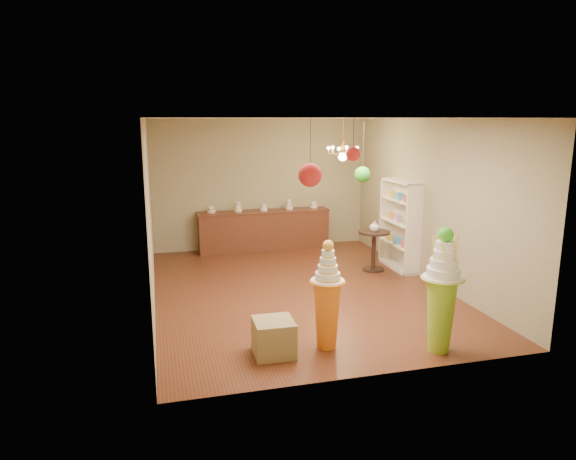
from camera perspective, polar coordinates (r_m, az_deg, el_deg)
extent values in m
plane|color=#532716|center=(9.24, 1.21, -6.62)|extent=(6.50, 6.50, 0.00)
plane|color=white|center=(8.75, 1.30, 12.32)|extent=(6.50, 6.50, 0.00)
cube|color=gray|center=(12.00, -3.02, 5.10)|extent=(5.00, 0.04, 3.00)
cube|color=gray|center=(5.88, 9.97, -2.59)|extent=(5.00, 0.04, 3.00)
cube|color=gray|center=(8.54, -15.10, 1.79)|extent=(0.04, 6.50, 3.00)
cube|color=gray|center=(9.85, 15.41, 3.11)|extent=(0.04, 6.50, 3.00)
cone|color=#90C42B|center=(7.03, 16.58, -9.06)|extent=(0.49, 0.49, 0.99)
cylinder|color=silver|center=(6.86, 16.84, -5.08)|extent=(0.66, 0.66, 0.03)
cylinder|color=silver|center=(6.84, 16.88, -4.49)|extent=(0.54, 0.54, 0.12)
cylinder|color=silver|center=(6.81, 16.94, -3.56)|extent=(0.44, 0.44, 0.12)
cylinder|color=silver|center=(6.78, 17.00, -2.62)|extent=(0.36, 0.36, 0.12)
cylinder|color=silver|center=(6.75, 17.06, -1.67)|extent=(0.30, 0.30, 0.12)
sphere|color=green|center=(6.72, 17.13, -0.51)|extent=(0.19, 0.19, 0.19)
cone|color=orange|center=(6.88, 4.35, -9.38)|extent=(0.47, 0.47, 0.91)
cylinder|color=silver|center=(6.73, 4.42, -5.65)|extent=(0.57, 0.57, 0.03)
cylinder|color=silver|center=(6.71, 4.43, -5.13)|extent=(0.43, 0.43, 0.10)
cylinder|color=silver|center=(6.68, 4.44, -4.32)|extent=(0.34, 0.34, 0.10)
cylinder|color=silver|center=(6.65, 4.45, -3.50)|extent=(0.27, 0.27, 0.10)
cylinder|color=silver|center=(6.62, 4.47, -2.67)|extent=(0.22, 0.22, 0.10)
sphere|color=gold|center=(6.60, 4.48, -1.74)|extent=(0.14, 0.14, 0.14)
cube|color=olive|center=(6.76, -1.60, -11.83)|extent=(0.52, 0.52, 0.46)
cube|color=#55291A|center=(11.90, -2.69, -0.08)|extent=(3.00, 0.50, 0.90)
cube|color=#55291A|center=(11.82, -2.71, 2.08)|extent=(3.04, 0.54, 0.03)
cylinder|color=silver|center=(11.61, -8.52, 2.25)|extent=(0.18, 0.18, 0.16)
cylinder|color=silver|center=(11.69, -5.60, 2.59)|extent=(0.18, 0.18, 0.24)
cylinder|color=silver|center=(11.80, -2.72, 2.53)|extent=(0.18, 0.18, 0.16)
cylinder|color=silver|center=(11.93, 0.11, 2.85)|extent=(0.18, 0.18, 0.24)
cylinder|color=silver|center=(12.10, 2.86, 2.77)|extent=(0.18, 0.18, 0.16)
cube|color=white|center=(10.63, 12.99, 0.60)|extent=(0.04, 1.20, 1.80)
cube|color=white|center=(10.64, 12.13, -1.55)|extent=(0.30, 1.14, 0.03)
cube|color=white|center=(10.55, 12.24, 0.82)|extent=(0.30, 1.14, 0.03)
cube|color=white|center=(10.47, 12.35, 3.24)|extent=(0.30, 1.14, 0.03)
cylinder|color=black|center=(10.51, 9.41, -4.32)|extent=(0.42, 0.42, 0.04)
cylinder|color=black|center=(10.41, 9.49, -2.35)|extent=(0.08, 0.08, 0.79)
cylinder|color=black|center=(10.32, 9.56, -0.24)|extent=(0.63, 0.63, 0.04)
imported|color=white|center=(10.30, 9.59, 0.44)|extent=(0.25, 0.25, 0.21)
cylinder|color=#3F372D|center=(6.04, 2.50, 9.21)|extent=(0.01, 0.01, 0.66)
sphere|color=red|center=(6.06, 2.47, 6.10)|extent=(0.28, 0.28, 0.28)
cylinder|color=#3F372D|center=(7.48, 8.36, 9.17)|extent=(0.01, 0.01, 0.79)
sphere|color=green|center=(7.51, 8.27, 6.14)|extent=(0.23, 0.23, 0.23)
cylinder|color=#3F372D|center=(6.04, 7.29, 10.32)|extent=(0.01, 0.01, 0.41)
sphere|color=red|center=(6.05, 7.24, 8.39)|extent=(0.17, 0.17, 0.17)
cylinder|color=#DFA34E|center=(10.42, 6.15, 10.87)|extent=(0.02, 0.02, 0.50)
cylinder|color=#DFA34E|center=(10.43, 6.11, 9.22)|extent=(0.10, 0.10, 0.30)
sphere|color=#FFC48C|center=(10.44, 6.09, 8.12)|extent=(0.18, 0.18, 0.18)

